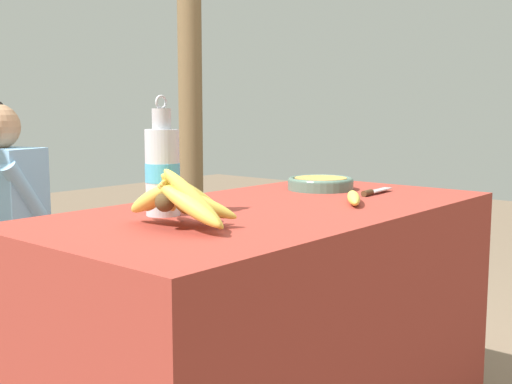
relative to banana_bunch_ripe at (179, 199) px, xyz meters
name	(u,v)px	position (x,y,z in m)	size (l,w,h in m)	color
market_counter	(272,337)	(0.40, 0.04, -0.46)	(1.44, 0.73, 0.78)	maroon
banana_bunch_ripe	(179,199)	(0.00, 0.00, 0.00)	(0.20, 0.34, 0.16)	#4C381E
serving_bowl	(321,183)	(0.81, 0.16, -0.05)	(0.23, 0.23, 0.04)	#4C6B5B
water_bottle	(162,169)	(0.10, 0.17, 0.05)	(0.09, 0.09, 0.32)	silver
loose_banana_front	(354,198)	(0.60, -0.11, -0.05)	(0.20, 0.15, 0.04)	#E0C64C
knife	(373,192)	(0.81, -0.05, -0.06)	(0.19, 0.04, 0.02)	#BCBCC1
wooden_bench	(11,275)	(0.29, 1.35, -0.47)	(1.88, 0.32, 0.44)	#4C3823
banana_bunch_green	(118,224)	(0.85, 1.35, -0.34)	(0.17, 0.31, 0.16)	#4C381E
support_post_far	(190,86)	(1.59, 1.62, 0.34)	(0.14, 0.14, 2.37)	brown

